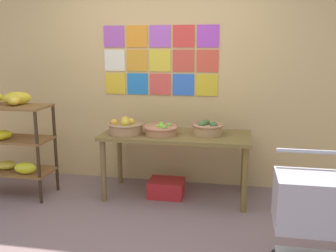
{
  "coord_description": "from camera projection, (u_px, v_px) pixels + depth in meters",
  "views": [
    {
      "loc": [
        0.91,
        -2.77,
        1.65
      ],
      "look_at": [
        0.2,
        0.99,
        0.84
      ],
      "focal_mm": 39.97,
      "sensor_mm": 36.0,
      "label": 1
    }
  ],
  "objects": [
    {
      "name": "fruit_basket_right",
      "position": [
        125.0,
        127.0,
        4.06
      ],
      "size": [
        0.38,
        0.38,
        0.18
      ],
      "color": "#9C744A",
      "rests_on": "display_table"
    },
    {
      "name": "back_wall_with_art",
      "position": [
        162.0,
        69.0,
        4.47
      ],
      "size": [
        4.86,
        0.07,
        2.8
      ],
      "color": "tan",
      "rests_on": "ground"
    },
    {
      "name": "fruit_basket_centre",
      "position": [
        207.0,
        128.0,
        4.04
      ],
      "size": [
        0.34,
        0.34,
        0.16
      ],
      "color": "tan",
      "rests_on": "display_table"
    },
    {
      "name": "ground",
      "position": [
        124.0,
        246.0,
        3.17
      ],
      "size": [
        9.24,
        9.24,
        0.0
      ],
      "primitive_type": "plane",
      "color": "#7E6562"
    },
    {
      "name": "display_table",
      "position": [
        176.0,
        141.0,
        4.11
      ],
      "size": [
        1.62,
        0.69,
        0.72
      ],
      "color": "brown",
      "rests_on": "ground"
    },
    {
      "name": "shopping_cart",
      "position": [
        314.0,
        206.0,
        2.68
      ],
      "size": [
        0.55,
        0.44,
        0.89
      ],
      "rotation": [
        0.0,
        0.0,
        -0.15
      ],
      "color": "black",
      "rests_on": "ground"
    },
    {
      "name": "banana_shelf_unit",
      "position": [
        7.0,
        132.0,
        4.15
      ],
      "size": [
        0.95,
        0.46,
        1.17
      ],
      "color": "#352414",
      "rests_on": "ground"
    },
    {
      "name": "fruit_basket_back_right",
      "position": [
        161.0,
        129.0,
        4.04
      ],
      "size": [
        0.37,
        0.37,
        0.13
      ],
      "color": "#B67B52",
      "rests_on": "display_table"
    },
    {
      "name": "produce_crate_under_table",
      "position": [
        166.0,
        188.0,
        4.22
      ],
      "size": [
        0.39,
        0.31,
        0.19
      ],
      "primitive_type": "cube",
      "color": "red",
      "rests_on": "ground"
    }
  ]
}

